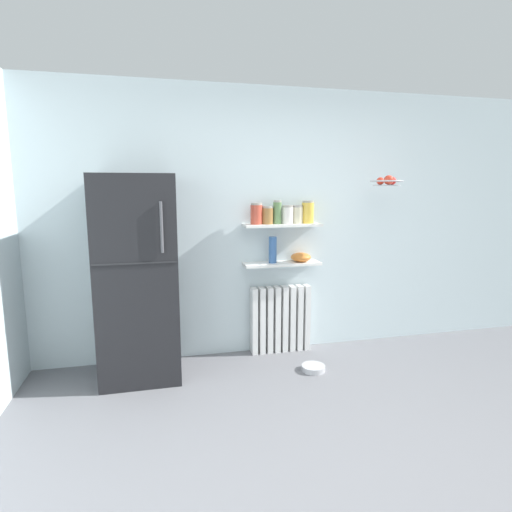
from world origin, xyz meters
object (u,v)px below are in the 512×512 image
storage_jar_4 (298,214)px  hanging_fruit_basket (387,182)px  storage_jar_0 (256,214)px  storage_jar_1 (267,215)px  shelf_bowl (301,257)px  storage_jar_5 (308,212)px  pet_food_bowl (313,368)px  storage_jar_2 (277,212)px  radiator (280,319)px  storage_jar_3 (288,215)px  refrigerator (138,278)px  vase (273,250)px

storage_jar_4 → hanging_fruit_basket: bearing=-17.4°
storage_jar_0 → storage_jar_1: storage_jar_0 is taller
shelf_bowl → storage_jar_5: bearing=0.0°
pet_food_bowl → hanging_fruit_basket: bearing=16.7°
storage_jar_2 → shelf_bowl: size_ratio=1.14×
radiator → storage_jar_3: size_ratio=3.79×
hanging_fruit_basket → storage_jar_1: bearing=167.3°
refrigerator → radiator: bearing=9.7°
storage_jar_3 → vase: 0.37m
storage_jar_0 → shelf_bowl: 0.63m
refrigerator → storage_jar_0: refrigerator is taller
radiator → hanging_fruit_basket: 1.69m
storage_jar_2 → storage_jar_4: (0.21, 0.00, -0.02)m
vase → refrigerator: bearing=-170.9°
storage_jar_3 → storage_jar_4: size_ratio=1.01×
radiator → vase: bearing=-162.5°
refrigerator → storage_jar_2: 1.43m
storage_jar_0 → storage_jar_3: size_ratio=1.14×
refrigerator → storage_jar_2: bearing=8.8°
storage_jar_2 → pet_food_bowl: size_ratio=1.05×
storage_jar_4 → pet_food_bowl: bearing=-89.5°
refrigerator → storage_jar_1: refrigerator is taller
refrigerator → vase: refrigerator is taller
refrigerator → vase: 1.29m
radiator → storage_jar_2: storage_jar_2 is taller
storage_jar_3 → storage_jar_1: bearing=180.0°
storage_jar_3 → storage_jar_5: 0.21m
storage_jar_1 → hanging_fruit_basket: 1.18m
vase → shelf_bowl: size_ratio=1.29×
storage_jar_3 → storage_jar_5: size_ratio=0.81×
refrigerator → storage_jar_0: 1.24m
storage_jar_5 → hanging_fruit_basket: hanging_fruit_basket is taller
storage_jar_0 → refrigerator: bearing=-169.6°
storage_jar_0 → storage_jar_5: 0.52m
storage_jar_1 → vase: 0.34m
refrigerator → storage_jar_5: refrigerator is taller
storage_jar_2 → pet_food_bowl: bearing=-66.6°
storage_jar_3 → storage_jar_4: 0.10m
radiator → storage_jar_5: (0.26, -0.03, 1.08)m
refrigerator → storage_jar_4: bearing=7.6°
storage_jar_1 → storage_jar_5: 0.41m
storage_jar_2 → storage_jar_3: bearing=0.0°
shelf_bowl → refrigerator: bearing=-172.6°
storage_jar_0 → shelf_bowl: storage_jar_0 is taller
storage_jar_2 → shelf_bowl: bearing=0.0°
pet_food_bowl → storage_jar_0: bearing=130.6°
storage_jar_1 → storage_jar_2: storage_jar_2 is taller
pet_food_bowl → refrigerator: bearing=169.3°
storage_jar_2 → hanging_fruit_basket: size_ratio=0.73×
radiator → storage_jar_2: bearing=-149.9°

